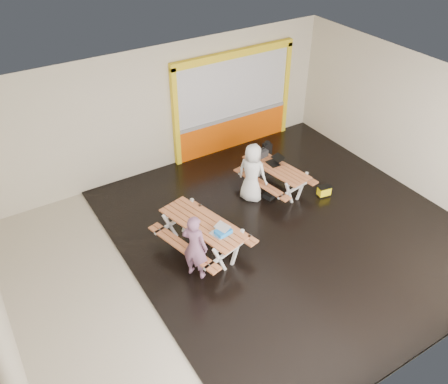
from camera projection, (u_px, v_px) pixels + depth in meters
room at (247, 184)px, 9.60m from camera, size 10.02×8.02×3.52m
deck at (288, 228)px, 11.15m from camera, size 7.50×7.98×0.05m
kiosk at (233, 104)px, 13.43m from camera, size 3.88×0.16×3.00m
picnic_table_left at (203, 230)px, 10.16m from camera, size 1.86×2.34×0.83m
picnic_table_right at (276, 172)px, 12.10m from camera, size 1.55×2.05×0.75m
person_left at (195, 247)px, 9.38m from camera, size 0.61×0.67×1.53m
person_right at (252, 173)px, 11.68m from camera, size 0.82×0.93×1.59m
laptop_left at (219, 232)px, 9.74m from camera, size 0.43×0.41×0.15m
laptop_right at (275, 161)px, 12.09m from camera, size 0.41×0.36×0.17m
blue_pouch at (223, 232)px, 9.73m from camera, size 0.36×0.28×0.10m
toolbox at (260, 154)px, 12.31m from camera, size 0.43×0.26×0.24m
backpack at (267, 148)px, 12.85m from camera, size 0.26×0.19×0.41m
dark_case at (270, 195)px, 12.07m from camera, size 0.39×0.34×0.12m
fluke_bag at (324, 191)px, 12.08m from camera, size 0.36×0.27×0.29m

